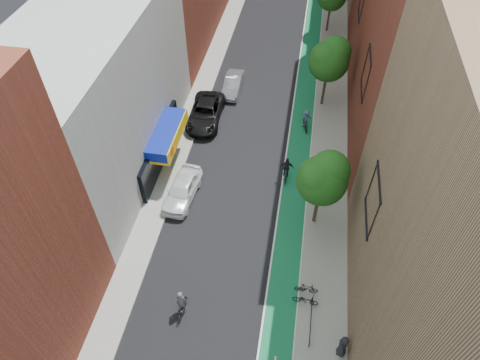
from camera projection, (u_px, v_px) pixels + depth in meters
The scene contains 17 objects.
ground at pixel (207, 345), 24.75m from camera, with size 160.00×160.00×0.00m, color black.
bike_lane at pixel (306, 91), 41.72m from camera, with size 2.00×68.00×0.01m, color #126836.
sidewalk_left at pixel (206, 80), 42.82m from camera, with size 2.00×68.00×0.15m, color gray.
sidewalk_right at pixel (332, 93), 41.38m from camera, with size 3.00×68.00×0.15m, color gray.
building_left_white at pixel (97, 97), 31.00m from camera, with size 8.00×20.00×12.00m, color silver.
tree_near at pixel (323, 177), 27.41m from camera, with size 3.40×3.36×6.42m.
tree_mid at pixel (330, 58), 36.62m from camera, with size 3.55×3.53×6.74m.
parked_car_white at pixel (182, 189), 31.83m from camera, with size 1.95×4.85×1.65m, color white.
parked_car_black at pixel (205, 113), 38.03m from camera, with size 2.74×5.95×1.65m, color black.
parked_car_silver at pixel (233, 84), 41.18m from camera, with size 1.56×4.46×1.47m, color #94969C.
cyclist_lead at pixel (182, 306), 25.60m from camera, with size 0.67×1.75×2.18m.
cyclist_lane_near at pixel (306, 172), 33.05m from camera, with size 0.89×1.73×1.99m.
cyclist_lane_mid at pixel (286, 171), 33.02m from camera, with size 1.08×1.52×2.19m.
cyclist_lane_far at pixel (306, 121), 37.19m from camera, with size 1.19×1.83×2.00m.
parked_bike_mid at pixel (306, 289), 26.53m from camera, with size 0.42×1.48×0.89m, color black.
parked_bike_far at pixel (305, 300), 26.05m from camera, with size 0.55×1.59×0.83m, color black.
pedestrian at pixel (343, 346), 23.65m from camera, with size 0.87×0.57×1.79m, color black.
Camera 1 is at (3.55, -9.38, 24.63)m, focal length 32.00 mm.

